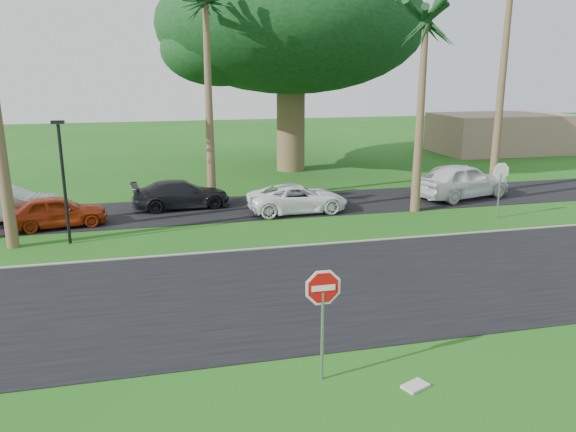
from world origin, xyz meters
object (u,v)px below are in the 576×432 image
(car_dark, at_px, (181,195))
(car_minivan, at_px, (298,199))
(stop_sign_far, at_px, (500,179))
(car_silver, at_px, (4,205))
(car_red, at_px, (57,212))
(stop_sign_near, at_px, (323,302))
(car_pickup, at_px, (462,181))

(car_dark, distance_m, car_minivan, 5.57)
(stop_sign_far, xyz_separation_m, car_silver, (-21.08, 4.37, -1.00))
(car_red, height_order, car_dark, car_red)
(stop_sign_far, height_order, car_minivan, stop_sign_far)
(stop_sign_near, height_order, car_pickup, stop_sign_near)
(car_silver, relative_size, car_minivan, 1.02)
(stop_sign_far, height_order, car_silver, stop_sign_far)
(car_pickup, bearing_deg, car_silver, 73.99)
(car_red, bearing_deg, stop_sign_near, -162.51)
(stop_sign_far, distance_m, car_minivan, 8.99)
(car_minivan, xyz_separation_m, car_pickup, (8.88, 0.89, 0.26))
(car_dark, distance_m, car_pickup, 14.10)
(car_minivan, distance_m, car_pickup, 8.93)
(stop_sign_far, xyz_separation_m, car_red, (-18.74, 2.99, -1.11))
(car_dark, bearing_deg, stop_sign_far, -116.25)
(car_red, distance_m, car_minivan, 10.38)
(car_silver, distance_m, car_pickup, 21.60)
(stop_sign_near, distance_m, car_pickup, 19.21)
(stop_sign_near, relative_size, car_dark, 0.58)
(stop_sign_near, height_order, stop_sign_far, same)
(car_silver, height_order, car_pickup, car_pickup)
(car_red, xyz_separation_m, car_minivan, (10.38, 0.08, -0.03))
(stop_sign_far, distance_m, car_dark, 14.52)
(car_dark, bearing_deg, stop_sign_near, -178.29)
(stop_sign_far, bearing_deg, stop_sign_near, 43.73)
(stop_sign_near, height_order, car_silver, stop_sign_near)
(stop_sign_near, relative_size, car_red, 0.67)
(car_silver, relative_size, car_pickup, 0.89)
(car_silver, height_order, car_minivan, car_silver)
(stop_sign_far, relative_size, car_dark, 0.58)
(car_dark, height_order, car_minivan, car_dark)
(car_minivan, bearing_deg, stop_sign_near, 165.43)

